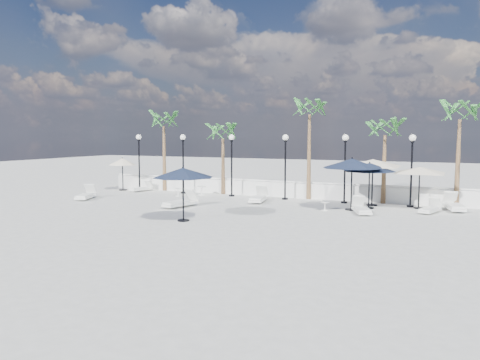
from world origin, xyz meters
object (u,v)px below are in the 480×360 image
at_px(parasol_navy_right, 352,164).
at_px(parasol_cream_sq_b, 373,160).
at_px(parasol_navy_mid, 370,167).
at_px(parasol_cream_sq_a, 420,167).
at_px(lounger_4, 361,209).
at_px(lounger_0, 86,195).
at_px(lounger_6, 454,205).
at_px(parasol_cream_small, 122,162).
at_px(lounger_1, 141,188).
at_px(lounger_2, 259,198).
at_px(lounger_5, 430,209).
at_px(lounger_3, 181,202).
at_px(parasol_navy_left, 183,173).

distance_m(parasol_navy_right, parasol_cream_sq_b, 2.11).
xyz_separation_m(parasol_navy_mid, parasol_navy_right, (-0.72, -0.92, 0.22)).
bearing_deg(parasol_cream_sq_a, lounger_4, -129.94).
bearing_deg(lounger_0, parasol_cream_sq_a, -8.91).
xyz_separation_m(lounger_6, parasol_cream_small, (-20.78, -0.01, 1.67)).
distance_m(lounger_1, lounger_2, 9.30).
distance_m(lounger_5, lounger_6, 1.69).
xyz_separation_m(lounger_2, lounger_3, (-3.07, -3.39, -0.00)).
xyz_separation_m(lounger_4, parasol_cream_sq_a, (2.41, 2.88, 1.91)).
relative_size(lounger_6, parasol_navy_mid, 0.83).
bearing_deg(lounger_0, parasol_cream_sq_b, -6.90).
distance_m(lounger_0, lounger_5, 19.09).
bearing_deg(parasol_navy_left, parasol_cream_small, 140.45).
bearing_deg(lounger_1, lounger_5, 9.62).
height_order(lounger_2, lounger_6, same).
bearing_deg(parasol_cream_sq_b, lounger_5, -23.80).
xyz_separation_m(lounger_2, lounger_6, (10.07, 1.40, 0.00)).
height_order(lounger_3, parasol_cream_small, parasol_cream_small).
xyz_separation_m(lounger_3, parasol_cream_small, (-7.64, 4.79, 1.68)).
height_order(lounger_3, parasol_cream_sq_b, parasol_cream_sq_b).
bearing_deg(lounger_6, parasol_navy_left, -156.62).
height_order(lounger_5, lounger_6, lounger_6).
height_order(lounger_0, lounger_3, lounger_3).
height_order(lounger_5, parasol_navy_mid, parasol_navy_mid).
bearing_deg(lounger_0, parasol_navy_left, -44.82).
height_order(parasol_navy_right, parasol_cream_sq_b, parasol_cream_sq_b).
bearing_deg(parasol_navy_right, lounger_5, 10.04).
xyz_separation_m(parasol_navy_left, parasol_navy_right, (6.16, 6.17, 0.22)).
bearing_deg(parasol_navy_left, lounger_4, 37.65).
xyz_separation_m(lounger_3, lounger_4, (9.06, 1.91, -0.03)).
bearing_deg(parasol_cream_sq_b, parasol_navy_right, -110.00).
relative_size(lounger_3, lounger_6, 0.99).
relative_size(lounger_3, parasol_navy_right, 0.74).
xyz_separation_m(lounger_1, lounger_5, (18.21, -1.34, 0.00)).
relative_size(parasol_cream_sq_a, parasol_cream_small, 2.08).
bearing_deg(lounger_6, lounger_4, -158.14).
height_order(lounger_0, parasol_cream_sq_a, parasol_cream_sq_a).
bearing_deg(parasol_navy_left, parasol_cream_sq_b, 49.85).
xyz_separation_m(lounger_5, lounger_6, (1.05, 1.33, 0.06)).
bearing_deg(lounger_5, lounger_1, -166.81).
distance_m(lounger_3, lounger_6, 13.99).
xyz_separation_m(lounger_0, parasol_navy_mid, (15.82, 3.52, 1.88)).
bearing_deg(lounger_3, parasol_cream_sq_a, 36.17).
relative_size(lounger_3, lounger_4, 1.12).
distance_m(lounger_2, parasol_navy_left, 7.06).
bearing_deg(parasol_navy_mid, lounger_4, -91.49).
distance_m(lounger_6, parasol_cream_sq_a, 2.52).
bearing_deg(parasol_cream_small, lounger_0, -78.54).
relative_size(lounger_0, lounger_5, 1.18).
height_order(lounger_2, parasol_cream_sq_b, parasol_cream_sq_b).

